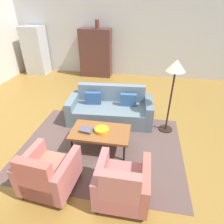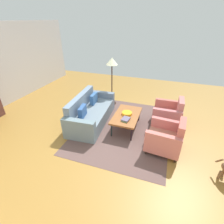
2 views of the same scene
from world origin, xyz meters
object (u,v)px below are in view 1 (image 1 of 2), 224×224
object	(u,v)px
armchair_right	(122,186)
couch	(110,109)
coffee_table	(100,133)
armchair_left	(47,175)
cabinet	(96,53)
floor_lamp	(175,73)
refrigerator	(36,51)
fruit_bowl	(102,130)
vase_tall	(97,24)
book_stack	(86,130)

from	to	relation	value
armchair_right	couch	bearing A→B (deg)	104.64
coffee_table	armchair_right	xyz separation A→B (m)	(0.60, -1.17, -0.06)
couch	armchair_left	size ratio (longest dim) A/B	2.45
couch	cabinet	bearing A→B (deg)	-73.82
armchair_right	floor_lamp	size ratio (longest dim) A/B	0.51
armchair_left	refrigerator	bearing A→B (deg)	124.43
couch	fruit_bowl	bearing A→B (deg)	87.88
armchair_left	vase_tall	size ratio (longest dim) A/B	2.92
book_stack	floor_lamp	size ratio (longest dim) A/B	0.16
book_stack	refrigerator	bearing A→B (deg)	127.92
cabinet	refrigerator	xyz separation A→B (m)	(-2.47, -0.10, 0.03)
armchair_left	fruit_bowl	bearing A→B (deg)	66.57
couch	armchair_right	size ratio (longest dim) A/B	2.45
vase_tall	fruit_bowl	bearing A→B (deg)	-75.87
armchair_right	armchair_left	bearing A→B (deg)	-179.81
coffee_table	refrigerator	size ratio (longest dim) A/B	0.65
armchair_left	book_stack	xyz separation A→B (m)	(0.32, 1.12, 0.13)
cabinet	floor_lamp	size ratio (longest dim) A/B	1.05
armchair_right	vase_tall	size ratio (longest dim) A/B	2.92
couch	coffee_table	size ratio (longest dim) A/B	1.80
fruit_bowl	armchair_left	bearing A→B (deg)	-118.64
couch	fruit_bowl	xyz separation A→B (m)	(0.04, -1.19, 0.19)
fruit_bowl	vase_tall	distance (m)	4.73
vase_tall	refrigerator	world-z (taller)	vase_tall
fruit_bowl	book_stack	distance (m)	0.32
floor_lamp	armchair_left	bearing A→B (deg)	-133.81
couch	cabinet	world-z (taller)	cabinet
armchair_right	floor_lamp	bearing A→B (deg)	69.14
coffee_table	armchair_left	distance (m)	1.32
armchair_right	vase_tall	distance (m)	5.99
floor_lamp	vase_tall	bearing A→B (deg)	125.84
book_stack	cabinet	world-z (taller)	cabinet
vase_tall	refrigerator	bearing A→B (deg)	-177.78
armchair_left	coffee_table	bearing A→B (deg)	67.75
couch	armchair_left	world-z (taller)	armchair_left
armchair_right	cabinet	bearing A→B (deg)	107.92
armchair_right	refrigerator	bearing A→B (deg)	128.20
cabinet	vase_tall	distance (m)	1.06
armchair_left	refrigerator	world-z (taller)	refrigerator
cabinet	floor_lamp	xyz separation A→B (m)	(2.58, -3.43, 0.54)
book_stack	floor_lamp	bearing A→B (deg)	30.10
armchair_right	fruit_bowl	distance (m)	1.30
armchair_left	fruit_bowl	world-z (taller)	armchair_left
coffee_table	refrigerator	distance (m)	5.63
floor_lamp	couch	bearing A→B (deg)	169.88
book_stack	cabinet	size ratio (longest dim) A/B	0.15
couch	armchair_left	bearing A→B (deg)	71.80
fruit_bowl	cabinet	bearing A→B (deg)	105.35
armchair_right	cabinet	distance (m)	5.83
coffee_table	armchair_right	bearing A→B (deg)	-62.79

